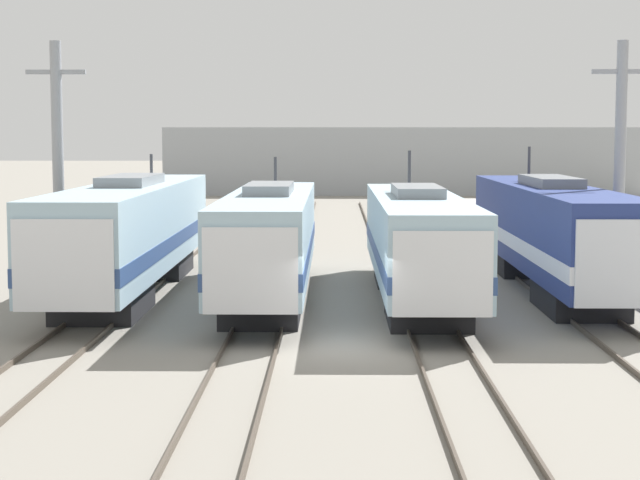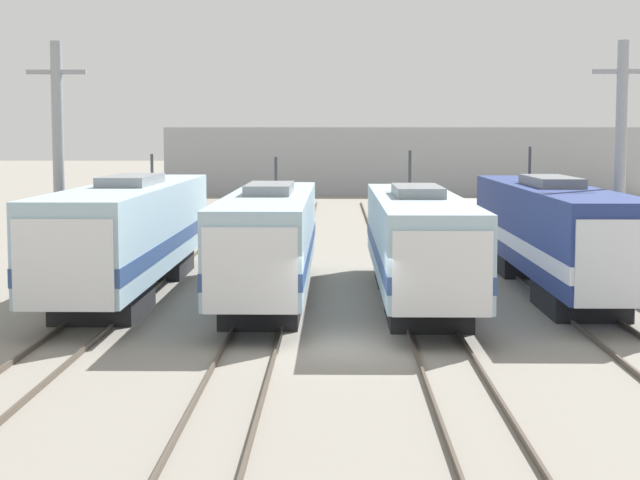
% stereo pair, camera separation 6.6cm
% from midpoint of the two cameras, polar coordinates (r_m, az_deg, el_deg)
% --- Properties ---
extents(ground_plane, '(400.00, 400.00, 0.00)m').
position_cam_midpoint_polar(ground_plane, '(28.98, 1.30, -5.79)').
color(ground_plane, gray).
extents(rail_pair_far_left, '(1.51, 120.00, 0.15)m').
position_cam_midpoint_polar(rail_pair_far_left, '(29.89, -13.59, -5.45)').
color(rail_pair_far_left, '#4C4238').
rests_on(rail_pair_far_left, ground_plane).
extents(rail_pair_center_left, '(1.51, 120.00, 0.15)m').
position_cam_midpoint_polar(rail_pair_center_left, '(29.06, -3.76, -5.62)').
color(rail_pair_center_left, '#4C4238').
rests_on(rail_pair_center_left, ground_plane).
extents(rail_pair_center_right, '(1.51, 120.00, 0.15)m').
position_cam_midpoint_polar(rail_pair_center_right, '(29.11, 6.34, -5.62)').
color(rail_pair_center_right, '#4C4238').
rests_on(rail_pair_center_right, ground_plane).
extents(rail_pair_far_right, '(1.51, 120.00, 0.15)m').
position_cam_midpoint_polar(rail_pair_far_right, '(30.03, 16.11, -5.46)').
color(rail_pair_far_right, '#4C4238').
rests_on(rail_pair_far_right, ground_plane).
extents(locomotive_far_left, '(3.06, 19.83, 4.96)m').
position_cam_midpoint_polar(locomotive_far_left, '(38.80, -10.20, 0.32)').
color(locomotive_far_left, '#232326').
rests_on(locomotive_far_left, ground_plane).
extents(locomotive_center_left, '(2.83, 17.45, 4.89)m').
position_cam_midpoint_polar(locomotive_center_left, '(36.69, -2.80, -0.06)').
color(locomotive_center_left, '#232326').
rests_on(locomotive_center_left, ground_plane).
extents(locomotive_center_right, '(2.91, 17.76, 5.13)m').
position_cam_midpoint_polar(locomotive_center_right, '(36.46, 5.19, -0.16)').
color(locomotive_center_right, '#232326').
rests_on(locomotive_center_right, ground_plane).
extents(locomotive_far_right, '(2.85, 19.98, 5.25)m').
position_cam_midpoint_polar(locomotive_far_right, '(39.81, 12.23, 0.37)').
color(locomotive_far_right, black).
rests_on(locomotive_far_right, ground_plane).
extents(catenary_tower_left, '(2.10, 0.40, 9.00)m').
position_cam_midpoint_polar(catenary_tower_left, '(38.96, -13.84, 3.85)').
color(catenary_tower_left, gray).
rests_on(catenary_tower_left, ground_plane).
extents(catenary_tower_right, '(2.10, 0.40, 9.00)m').
position_cam_midpoint_polar(catenary_tower_right, '(39.02, 15.64, 3.81)').
color(catenary_tower_right, gray).
rests_on(catenary_tower_right, ground_plane).
extents(depot_building, '(44.85, 8.08, 6.35)m').
position_cam_midpoint_polar(depot_building, '(103.72, 4.30, 4.25)').
color(depot_building, '#9EA3A8').
rests_on(depot_building, ground_plane).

